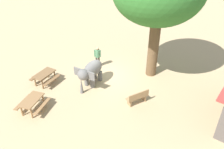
% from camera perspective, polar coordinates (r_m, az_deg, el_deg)
% --- Properties ---
extents(ground_plane, '(60.00, 60.00, 0.00)m').
position_cam_1_polar(ground_plane, '(16.57, -1.18, -0.51)').
color(ground_plane, tan).
extents(elephant, '(2.36, 1.58, 1.62)m').
position_cam_1_polar(elephant, '(15.28, -5.19, 0.80)').
color(elephant, slate).
rests_on(elephant, ground_plane).
extents(person_handler, '(0.32, 0.45, 1.62)m').
position_cam_1_polar(person_handler, '(17.33, -3.57, 4.70)').
color(person_handler, '#3F3833').
rests_on(person_handler, ground_plane).
extents(wooden_bench, '(1.44, 0.93, 0.88)m').
position_cam_1_polar(wooden_bench, '(13.99, 6.29, -5.56)').
color(wooden_bench, '#9E7A51').
rests_on(wooden_bench, ground_plane).
extents(picnic_table_near, '(1.90, 1.89, 0.78)m').
position_cam_1_polar(picnic_table_near, '(14.15, -19.01, -6.40)').
color(picnic_table_near, olive).
rests_on(picnic_table_near, ground_plane).
extents(picnic_table_far, '(1.69, 1.67, 0.78)m').
position_cam_1_polar(picnic_table_far, '(16.24, -16.19, -0.27)').
color(picnic_table_far, brown).
rests_on(picnic_table_far, ground_plane).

